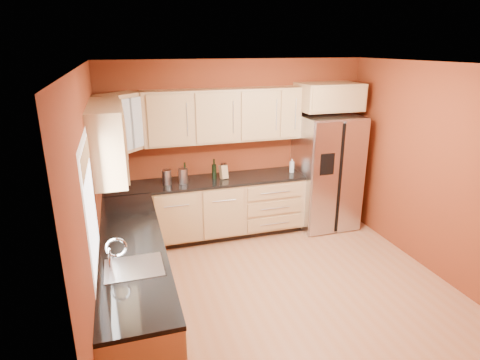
# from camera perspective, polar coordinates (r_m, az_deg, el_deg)

# --- Properties ---
(floor) EXTENTS (4.00, 4.00, 0.00)m
(floor) POSITION_cam_1_polar(r_m,az_deg,el_deg) (4.95, 6.48, -15.67)
(floor) COLOR #A76740
(floor) RESTS_ON ground
(ceiling) EXTENTS (4.00, 4.00, 0.00)m
(ceiling) POSITION_cam_1_polar(r_m,az_deg,el_deg) (4.10, 7.84, 15.94)
(ceiling) COLOR white
(ceiling) RESTS_ON wall_back
(wall_back) EXTENTS (4.00, 0.04, 2.60)m
(wall_back) POSITION_cam_1_polar(r_m,az_deg,el_deg) (6.16, -0.42, 4.70)
(wall_back) COLOR maroon
(wall_back) RESTS_ON floor
(wall_front) EXTENTS (4.00, 0.04, 2.60)m
(wall_front) POSITION_cam_1_polar(r_m,az_deg,el_deg) (2.84, 24.07, -14.59)
(wall_front) COLOR maroon
(wall_front) RESTS_ON floor
(wall_left) EXTENTS (0.04, 4.00, 2.60)m
(wall_left) POSITION_cam_1_polar(r_m,az_deg,el_deg) (4.02, -20.04, -4.15)
(wall_left) COLOR maroon
(wall_left) RESTS_ON floor
(wall_right) EXTENTS (0.04, 4.00, 2.60)m
(wall_right) POSITION_cam_1_polar(r_m,az_deg,el_deg) (5.46, 26.69, 0.85)
(wall_right) COLOR maroon
(wall_right) RESTS_ON floor
(base_cabinets_back) EXTENTS (2.90, 0.60, 0.88)m
(base_cabinets_back) POSITION_cam_1_polar(r_m,az_deg,el_deg) (6.02, -4.62, -4.31)
(base_cabinets_back) COLOR tan
(base_cabinets_back) RESTS_ON floor
(base_cabinets_left) EXTENTS (0.60, 2.80, 0.88)m
(base_cabinets_left) POSITION_cam_1_polar(r_m,az_deg,el_deg) (4.40, -14.77, -14.18)
(base_cabinets_left) COLOR tan
(base_cabinets_left) RESTS_ON floor
(countertop_back) EXTENTS (2.90, 0.62, 0.04)m
(countertop_back) POSITION_cam_1_polar(r_m,az_deg,el_deg) (5.85, -4.72, -0.20)
(countertop_back) COLOR black
(countertop_back) RESTS_ON base_cabinets_back
(countertop_left) EXTENTS (0.62, 2.80, 0.04)m
(countertop_left) POSITION_cam_1_polar(r_m,az_deg,el_deg) (4.18, -15.15, -8.84)
(countertop_left) COLOR black
(countertop_left) RESTS_ON base_cabinets_left
(upper_cabinets_back) EXTENTS (2.30, 0.33, 0.75)m
(upper_cabinets_back) POSITION_cam_1_polar(r_m,az_deg,el_deg) (5.83, -2.36, 9.17)
(upper_cabinets_back) COLOR tan
(upper_cabinets_back) RESTS_ON wall_back
(upper_cabinets_left) EXTENTS (0.33, 1.35, 0.75)m
(upper_cabinets_left) POSITION_cam_1_polar(r_m,az_deg,el_deg) (4.56, -18.36, 5.58)
(upper_cabinets_left) COLOR tan
(upper_cabinets_left) RESTS_ON wall_left
(corner_upper_cabinet) EXTENTS (0.67, 0.67, 0.75)m
(corner_upper_cabinet) POSITION_cam_1_polar(r_m,az_deg,el_deg) (5.48, -16.54, 7.82)
(corner_upper_cabinet) COLOR tan
(corner_upper_cabinet) RESTS_ON wall_back
(over_fridge_cabinet) EXTENTS (0.92, 0.60, 0.40)m
(over_fridge_cabinet) POSITION_cam_1_polar(r_m,az_deg,el_deg) (6.27, 12.53, 11.50)
(over_fridge_cabinet) COLOR tan
(over_fridge_cabinet) RESTS_ON wall_back
(refrigerator) EXTENTS (0.90, 0.75, 1.78)m
(refrigerator) POSITION_cam_1_polar(r_m,az_deg,el_deg) (6.45, 12.14, 1.13)
(refrigerator) COLOR #B3B4B8
(refrigerator) RESTS_ON floor
(window) EXTENTS (0.03, 0.90, 1.00)m
(window) POSITION_cam_1_polar(r_m,az_deg,el_deg) (3.47, -20.47, -3.39)
(window) COLOR white
(window) RESTS_ON wall_left
(sink_faucet) EXTENTS (0.50, 0.42, 0.30)m
(sink_faucet) POSITION_cam_1_polar(r_m,az_deg,el_deg) (3.65, -15.02, -9.98)
(sink_faucet) COLOR silver
(sink_faucet) RESTS_ON countertop_left
(canister_left) EXTENTS (0.14, 0.14, 0.21)m
(canister_left) POSITION_cam_1_polar(r_m,az_deg,el_deg) (5.72, -10.38, 0.41)
(canister_left) COLOR #B3B4B8
(canister_left) RESTS_ON countertop_back
(canister_right) EXTENTS (0.16, 0.16, 0.21)m
(canister_right) POSITION_cam_1_polar(r_m,az_deg,el_deg) (5.72, -8.09, 0.59)
(canister_right) COLOR #B3B4B8
(canister_right) RESTS_ON countertop_back
(wine_bottle_a) EXTENTS (0.08, 0.08, 0.29)m
(wine_bottle_a) POSITION_cam_1_polar(r_m,az_deg,el_deg) (5.75, -7.83, 1.09)
(wine_bottle_a) COLOR black
(wine_bottle_a) RESTS_ON countertop_back
(wine_bottle_b) EXTENTS (0.07, 0.07, 0.30)m
(wine_bottle_b) POSITION_cam_1_polar(r_m,az_deg,el_deg) (5.85, -3.70, 1.58)
(wine_bottle_b) COLOR black
(wine_bottle_b) RESTS_ON countertop_back
(knife_block) EXTENTS (0.12, 0.11, 0.20)m
(knife_block) POSITION_cam_1_polar(r_m,az_deg,el_deg) (5.88, -2.35, 1.16)
(knife_block) COLOR #A78051
(knife_block) RESTS_ON countertop_back
(soap_dispenser) EXTENTS (0.09, 0.09, 0.21)m
(soap_dispenser) POSITION_cam_1_polar(r_m,az_deg,el_deg) (6.21, 7.38, 2.04)
(soap_dispenser) COLOR silver
(soap_dispenser) RESTS_ON countertop_back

